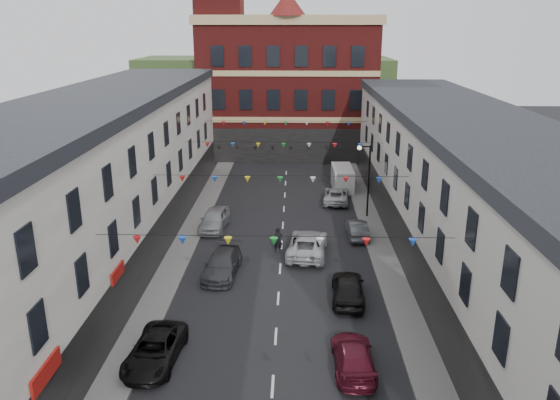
# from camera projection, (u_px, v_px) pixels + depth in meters

# --- Properties ---
(ground) EXTENTS (160.00, 160.00, 0.00)m
(ground) POSITION_uv_depth(u_px,v_px,m) (278.00, 298.00, 31.24)
(ground) COLOR black
(ground) RESTS_ON ground
(pavement_left) EXTENTS (1.80, 64.00, 0.15)m
(pavement_left) POSITION_uv_depth(u_px,v_px,m) (166.00, 280.00, 33.30)
(pavement_left) COLOR #605E5B
(pavement_left) RESTS_ON ground
(pavement_right) EXTENTS (1.80, 64.00, 0.15)m
(pavement_right) POSITION_uv_depth(u_px,v_px,m) (393.00, 283.00, 32.94)
(pavement_right) COLOR #605E5B
(pavement_right) RESTS_ON ground
(terrace_left) EXTENTS (8.40, 56.00, 10.70)m
(terrace_left) POSITION_uv_depth(u_px,v_px,m) (71.00, 203.00, 30.87)
(terrace_left) COLOR beige
(terrace_left) RESTS_ON ground
(terrace_right) EXTENTS (8.40, 56.00, 9.70)m
(terrace_right) POSITION_uv_depth(u_px,v_px,m) (490.00, 215.00, 30.41)
(terrace_right) COLOR #B5B2AA
(terrace_right) RESTS_ON ground
(civic_building) EXTENTS (20.60, 13.30, 18.50)m
(civic_building) POSITION_uv_depth(u_px,v_px,m) (288.00, 85.00, 64.89)
(civic_building) COLOR maroon
(civic_building) RESTS_ON ground
(clock_tower) EXTENTS (5.60, 5.60, 30.00)m
(clock_tower) POSITION_uv_depth(u_px,v_px,m) (220.00, 25.00, 60.20)
(clock_tower) COLOR maroon
(clock_tower) RESTS_ON ground
(distant_hill) EXTENTS (40.00, 14.00, 10.00)m
(distant_hill) POSITION_uv_depth(u_px,v_px,m) (265.00, 89.00, 88.85)
(distant_hill) COLOR #355327
(distant_hill) RESTS_ON ground
(street_lamp) EXTENTS (1.10, 0.36, 6.00)m
(street_lamp) POSITION_uv_depth(u_px,v_px,m) (366.00, 171.00, 43.21)
(street_lamp) COLOR black
(street_lamp) RESTS_ON ground
(car_left_c) EXTENTS (2.47, 4.78, 1.29)m
(car_left_c) POSITION_uv_depth(u_px,v_px,m) (155.00, 350.00, 25.13)
(car_left_c) COLOR black
(car_left_c) RESTS_ON ground
(car_left_d) EXTENTS (2.36, 5.00, 1.41)m
(car_left_d) POSITION_uv_depth(u_px,v_px,m) (222.00, 264.00, 34.04)
(car_left_d) COLOR #37393D
(car_left_d) RESTS_ON ground
(car_left_e) EXTENTS (2.22, 4.75, 1.57)m
(car_left_e) POSITION_uv_depth(u_px,v_px,m) (215.00, 219.00, 41.72)
(car_left_e) COLOR #92959A
(car_left_e) RESTS_ON ground
(car_right_c) EXTENTS (1.85, 4.46, 1.29)m
(car_right_c) POSITION_uv_depth(u_px,v_px,m) (353.00, 357.00, 24.63)
(car_right_c) COLOR #531020
(car_right_c) RESTS_ON ground
(car_right_d) EXTENTS (2.03, 4.55, 1.52)m
(car_right_d) POSITION_uv_depth(u_px,v_px,m) (348.00, 288.00, 30.85)
(car_right_d) COLOR black
(car_right_d) RESTS_ON ground
(car_right_e) EXTENTS (1.53, 3.91, 1.27)m
(car_right_e) POSITION_uv_depth(u_px,v_px,m) (357.00, 229.00, 40.14)
(car_right_e) COLOR #4E5256
(car_right_e) RESTS_ON ground
(car_right_f) EXTENTS (2.61, 4.86, 1.30)m
(car_right_f) POSITION_uv_depth(u_px,v_px,m) (336.00, 195.00, 48.07)
(car_right_f) COLOR #B2B5B7
(car_right_f) RESTS_ON ground
(moving_car) EXTENTS (3.11, 5.74, 1.53)m
(moving_car) POSITION_uv_depth(u_px,v_px,m) (308.00, 244.00, 37.04)
(moving_car) COLOR silver
(moving_car) RESTS_ON ground
(white_van) EXTENTS (1.88, 4.79, 2.11)m
(white_van) POSITION_uv_depth(u_px,v_px,m) (342.00, 178.00, 51.86)
(white_van) COLOR silver
(white_van) RESTS_ON ground
(pedestrian) EXTENTS (0.65, 0.43, 1.78)m
(pedestrian) POSITION_uv_depth(u_px,v_px,m) (278.00, 240.00, 37.36)
(pedestrian) COLOR black
(pedestrian) RESTS_ON ground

